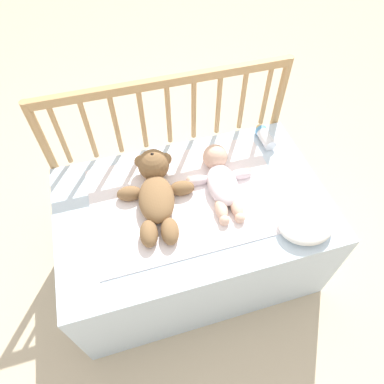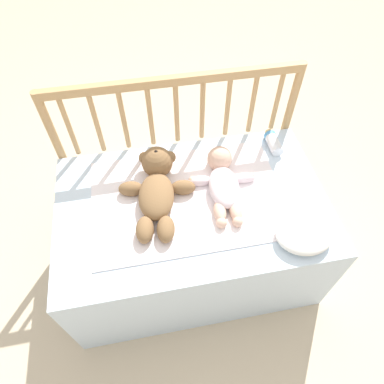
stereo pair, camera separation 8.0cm
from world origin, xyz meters
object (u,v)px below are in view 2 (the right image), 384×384
baby (223,181)px  small_pillow (304,234)px  teddy_bear (157,186)px  baby_bottle (273,141)px

baby → small_pillow: (0.24, -0.29, -0.01)m
teddy_bear → baby_bottle: teddy_bear is taller
baby_bottle → baby: bearing=-145.0°
teddy_bear → small_pillow: teddy_bear is taller
teddy_bear → small_pillow: 0.59m
small_pillow → baby_bottle: 0.49m
small_pillow → baby_bottle: (0.05, 0.49, -0.00)m
baby → small_pillow: bearing=-51.1°
teddy_bear → baby_bottle: size_ratio=3.00×
teddy_bear → baby: (0.27, -0.02, -0.01)m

